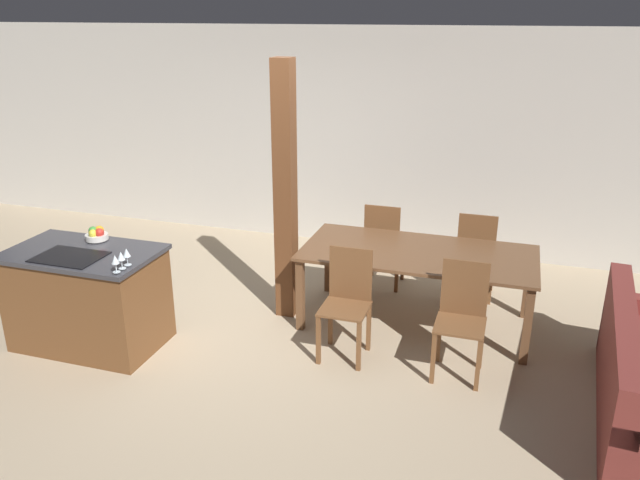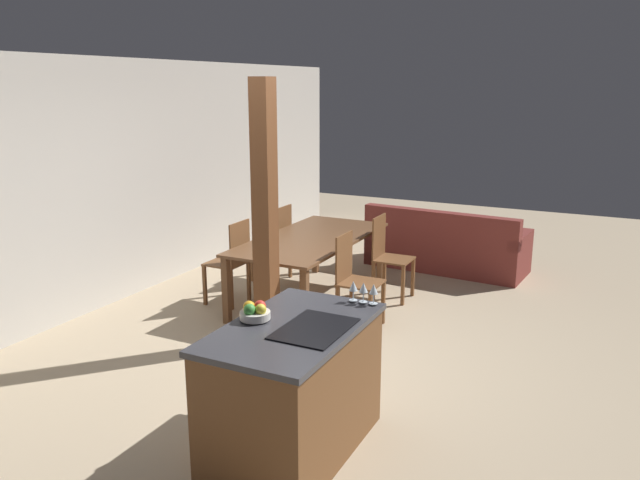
# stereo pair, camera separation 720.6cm
# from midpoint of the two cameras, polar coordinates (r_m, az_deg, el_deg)

# --- Properties ---
(ground_plane) EXTENTS (16.00, 16.00, 0.00)m
(ground_plane) POSITION_cam_midpoint_polar(r_m,az_deg,el_deg) (4.60, -39.17, -24.51)
(ground_plane) COLOR tan
(wall_back) EXTENTS (11.20, 0.08, 2.70)m
(wall_back) POSITION_cam_midpoint_polar(r_m,az_deg,el_deg) (6.54, -51.19, -2.67)
(wall_back) COLOR beige
(wall_back) RESTS_ON ground_plane
(kitchen_island) EXTENTS (1.31, 0.79, 0.91)m
(kitchen_island) POSITION_cam_midpoint_polar(r_m,az_deg,el_deg) (3.71, -57.57, -29.36)
(kitchen_island) COLOR brown
(kitchen_island) RESTS_ON ground_plane
(fruit_bowl) EXTENTS (0.20, 0.20, 0.12)m
(fruit_bowl) POSITION_cam_midpoint_polar(r_m,az_deg,el_deg) (3.68, -60.35, -20.82)
(fruit_bowl) COLOR silver
(fruit_bowl) RESTS_ON kitchen_island
(wine_glass_near) EXTENTS (0.06, 0.06, 0.15)m
(wine_glass_near) POSITION_cam_midpoint_polar(r_m,az_deg,el_deg) (3.17, -47.96, -21.96)
(wine_glass_near) COLOR silver
(wine_glass_near) RESTS_ON kitchen_island
(wine_glass_middle) EXTENTS (0.06, 0.06, 0.15)m
(wine_glass_middle) POSITION_cam_midpoint_polar(r_m,az_deg,el_deg) (3.23, -48.37, -21.33)
(wine_glass_middle) COLOR silver
(wine_glass_middle) RESTS_ON kitchen_island
(wine_glass_far) EXTENTS (0.06, 0.06, 0.15)m
(wine_glass_far) POSITION_cam_midpoint_polar(r_m,az_deg,el_deg) (3.30, -48.77, -20.73)
(wine_glass_far) COLOR silver
(wine_glass_far) RESTS_ON kitchen_island
(dining_table) EXTENTS (2.16, 1.04, 0.74)m
(dining_table) POSITION_cam_midpoint_polar(r_m,az_deg,el_deg) (5.39, -29.98, -9.41)
(dining_table) COLOR brown
(dining_table) RESTS_ON ground_plane
(dining_chair_near_left) EXTENTS (0.40, 0.40, 0.96)m
(dining_chair_near_left) POSITION_cam_midpoint_polar(r_m,az_deg,el_deg) (4.65, -29.50, -15.25)
(dining_chair_near_left) COLOR brown
(dining_chair_near_left) RESTS_ON ground_plane
(dining_chair_near_right) EXTENTS (0.40, 0.40, 0.96)m
(dining_chair_near_right) POSITION_cam_midpoint_polar(r_m,az_deg,el_deg) (5.17, -20.51, -11.28)
(dining_chair_near_right) COLOR brown
(dining_chair_near_right) RESTS_ON ground_plane
(dining_chair_far_left) EXTENTS (0.40, 0.40, 0.96)m
(dining_chair_far_left) POSITION_cam_midpoint_polar(r_m,az_deg,el_deg) (5.86, -37.92, -10.45)
(dining_chair_far_left) COLOR brown
(dining_chair_far_left) RESTS_ON ground_plane
(dining_chair_far_right) EXTENTS (0.40, 0.40, 0.96)m
(dining_chair_far_right) POSITION_cam_midpoint_polar(r_m,az_deg,el_deg) (6.28, -29.97, -7.79)
(dining_chair_far_right) COLOR brown
(dining_chair_far_right) RESTS_ON ground_plane
(couch) EXTENTS (0.98, 2.13, 0.83)m
(couch) POSITION_cam_midpoint_polar(r_m,az_deg,el_deg) (6.06, -8.44, -8.96)
(couch) COLOR maroon
(couch) RESTS_ON ground_plane
(timber_post) EXTENTS (0.18, 0.18, 2.48)m
(timber_post) POSITION_cam_midpoint_polar(r_m,az_deg,el_deg) (4.55, -42.78, -7.79)
(timber_post) COLOR brown
(timber_post) RESTS_ON ground_plane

